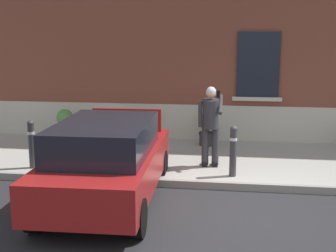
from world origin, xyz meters
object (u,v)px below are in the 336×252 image
object	(u,v)px
person_on_phone	(211,121)
planter_terracotta	(137,124)
hatchback_car_red	(107,160)
bollard_far_left	(32,142)
planter_charcoal	(208,128)
planter_olive	(65,124)
bollard_near_person	(233,149)

from	to	relation	value
person_on_phone	planter_terracotta	distance (m)	3.05
hatchback_car_red	bollard_far_left	size ratio (longest dim) A/B	3.93
hatchback_car_red	planter_charcoal	bearing A→B (deg)	68.10
planter_olive	bollard_near_person	bearing A→B (deg)	-29.90
hatchback_car_red	bollard_far_left	distance (m)	2.46
bollard_far_left	person_on_phone	distance (m)	3.85
bollard_near_person	person_on_phone	world-z (taller)	person_on_phone
planter_olive	person_on_phone	bearing A→B (deg)	-26.16
bollard_far_left	planter_terracotta	world-z (taller)	bollard_far_left
planter_olive	planter_terracotta	xyz separation A→B (m)	(1.92, 0.21, 0.00)
planter_olive	planter_charcoal	distance (m)	3.84
bollard_far_left	person_on_phone	world-z (taller)	person_on_phone
person_on_phone	planter_charcoal	xyz separation A→B (m)	(-0.16, 1.95, -0.55)
planter_olive	planter_terracotta	world-z (taller)	same
planter_charcoal	bollard_near_person	bearing A→B (deg)	-75.83
planter_olive	hatchback_car_red	bearing A→B (deg)	-60.21
planter_terracotta	planter_charcoal	world-z (taller)	same
hatchback_car_red	planter_terracotta	size ratio (longest dim) A/B	4.78
hatchback_car_red	planter_olive	xyz separation A→B (m)	(-2.26, 3.94, -0.18)
person_on_phone	planter_charcoal	world-z (taller)	person_on_phone
bollard_far_left	planter_charcoal	bearing A→B (deg)	35.29
bollard_near_person	hatchback_car_red	bearing A→B (deg)	-148.47
bollard_far_left	planter_charcoal	xyz separation A→B (m)	(3.62, 2.56, -0.11)
bollard_near_person	planter_charcoal	world-z (taller)	bollard_near_person
bollard_near_person	person_on_phone	size ratio (longest dim) A/B	0.60
bollard_near_person	planter_charcoal	size ratio (longest dim) A/B	1.22
bollard_near_person	planter_olive	xyz separation A→B (m)	(-4.48, 2.58, -0.11)
person_on_phone	planter_charcoal	size ratio (longest dim) A/B	2.04
planter_terracotta	planter_charcoal	xyz separation A→B (m)	(1.92, -0.23, 0.00)
person_on_phone	planter_charcoal	distance (m)	2.03
hatchback_car_red	planter_olive	distance (m)	4.55
person_on_phone	planter_terracotta	bearing A→B (deg)	147.18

